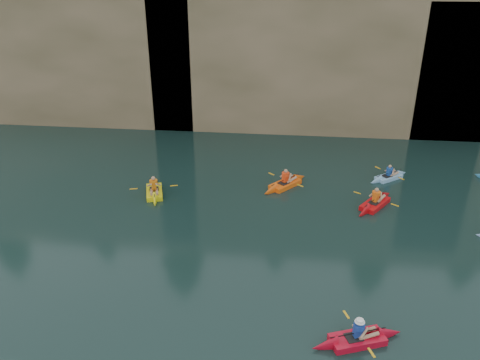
# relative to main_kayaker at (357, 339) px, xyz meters

# --- Properties ---
(ground) EXTENTS (160.00, 160.00, 0.00)m
(ground) POSITION_rel_main_kayaker_xyz_m (-2.95, -0.56, -0.16)
(ground) COLOR black
(ground) RESTS_ON ground
(cliff) EXTENTS (70.00, 16.00, 12.00)m
(cliff) POSITION_rel_main_kayaker_xyz_m (-2.95, 29.44, 5.84)
(cliff) COLOR tan
(cliff) RESTS_ON ground
(cliff_slab_west) EXTENTS (26.00, 2.40, 10.56)m
(cliff_slab_west) POSITION_rel_main_kayaker_xyz_m (-22.95, 22.04, 5.12)
(cliff_slab_west) COLOR #95795A
(cliff_slab_west) RESTS_ON ground
(cliff_slab_center) EXTENTS (24.00, 2.40, 11.40)m
(cliff_slab_center) POSITION_rel_main_kayaker_xyz_m (-0.95, 22.04, 5.54)
(cliff_slab_center) COLOR #95795A
(cliff_slab_center) RESTS_ON ground
(sea_cave_west) EXTENTS (4.50, 1.00, 4.00)m
(sea_cave_west) POSITION_rel_main_kayaker_xyz_m (-20.95, 21.39, 1.84)
(sea_cave_west) COLOR black
(sea_cave_west) RESTS_ON ground
(sea_cave_center) EXTENTS (3.50, 1.00, 3.20)m
(sea_cave_center) POSITION_rel_main_kayaker_xyz_m (-6.95, 21.39, 1.44)
(sea_cave_center) COLOR black
(sea_cave_center) RESTS_ON ground
(sea_cave_east) EXTENTS (5.00, 1.00, 4.50)m
(sea_cave_east) POSITION_rel_main_kayaker_xyz_m (7.05, 21.39, 2.09)
(sea_cave_east) COLOR black
(sea_cave_east) RESTS_ON ground
(main_kayaker) EXTENTS (3.35, 2.14, 1.22)m
(main_kayaker) POSITION_rel_main_kayaker_xyz_m (0.00, 0.00, 0.00)
(main_kayaker) COLOR red
(main_kayaker) RESTS_ON ground
(kayaker_orange) EXTENTS (2.86, 3.20, 1.33)m
(kayaker_orange) POSITION_rel_main_kayaker_xyz_m (-2.73, 11.96, 0.00)
(kayaker_orange) COLOR #FF5D10
(kayaker_orange) RESTS_ON ground
(kayaker_red_far) EXTENTS (2.66, 3.37, 1.31)m
(kayaker_red_far) POSITION_rel_main_kayaker_xyz_m (2.04, 10.10, -0.00)
(kayaker_red_far) COLOR red
(kayaker_red_far) RESTS_ON ground
(kayaker_yellow) EXTENTS (2.53, 3.36, 1.34)m
(kayaker_yellow) POSITION_rel_main_kayaker_xyz_m (-9.93, 10.13, 0.00)
(kayaker_yellow) COLOR yellow
(kayaker_yellow) RESTS_ON ground
(kayaker_ltblue_mid) EXTENTS (2.77, 2.34, 1.13)m
(kayaker_ltblue_mid) POSITION_rel_main_kayaker_xyz_m (3.36, 13.67, -0.02)
(kayaker_ltblue_mid) COLOR #87BAE2
(kayaker_ltblue_mid) RESTS_ON ground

